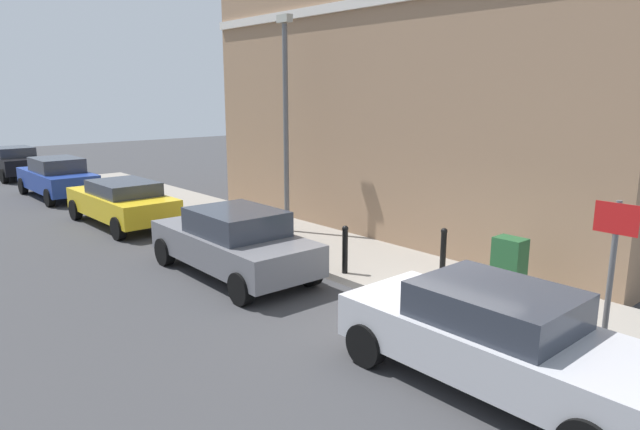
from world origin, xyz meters
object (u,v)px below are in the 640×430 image
object	(u,v)px
car_grey	(234,241)
car_yellow	(122,201)
bollard_far_kerb	(345,248)
utility_cabinet	(508,270)
car_silver	(496,337)
street_sign	(613,256)
bollard_near_cabinet	(443,251)
car_blue	(57,177)
lamppost	(286,116)
car_black	(14,162)

from	to	relation	value
car_grey	car_yellow	distance (m)	6.24
car_grey	bollard_far_kerb	size ratio (longest dim) A/B	4.23
car_yellow	utility_cabinet	world-z (taller)	car_yellow
car_yellow	car_silver	bearing A→B (deg)	178.93
car_silver	street_sign	distance (m)	2.13
car_yellow	utility_cabinet	xyz separation A→B (m)	(2.82, -11.10, -0.05)
car_silver	street_sign	world-z (taller)	street_sign
utility_cabinet	bollard_near_cabinet	world-z (taller)	utility_cabinet
car_grey	utility_cabinet	bearing A→B (deg)	-148.31
car_grey	street_sign	xyz separation A→B (m)	(1.79, -7.04, 0.90)
bollard_near_cabinet	street_sign	xyz separation A→B (m)	(-1.19, -3.73, 0.96)
car_blue	car_grey	bearing A→B (deg)	179.47
car_yellow	car_blue	world-z (taller)	car_blue
car_blue	bollard_far_kerb	size ratio (longest dim) A/B	4.30
car_yellow	street_sign	world-z (taller)	street_sign
utility_cabinet	lamppost	distance (m)	7.30
bollard_far_kerb	utility_cabinet	bearing A→B (deg)	-67.13
car_yellow	car_black	size ratio (longest dim) A/B	1.11
lamppost	car_grey	bearing A→B (deg)	-146.78
car_grey	car_blue	distance (m)	12.31
car_blue	utility_cabinet	world-z (taller)	car_blue
car_black	lamppost	size ratio (longest dim) A/B	0.70
car_grey	bollard_far_kerb	world-z (taller)	car_grey
bollard_near_cabinet	car_grey	bearing A→B (deg)	132.10
bollard_near_cabinet	bollard_far_kerb	xyz separation A→B (m)	(-1.38, 1.50, 0.00)
car_yellow	lamppost	size ratio (longest dim) A/B	0.78
car_grey	car_yellow	size ratio (longest dim) A/B	0.99
car_silver	lamppost	size ratio (longest dim) A/B	0.75
street_sign	car_blue	bearing A→B (deg)	95.21
car_blue	street_sign	bearing A→B (deg)	-175.19
car_silver	utility_cabinet	world-z (taller)	car_silver
bollard_near_cabinet	car_silver	bearing A→B (deg)	-134.32
car_grey	car_black	xyz separation A→B (m)	(0.08, 18.93, -0.00)
car_grey	car_silver	bearing A→B (deg)	-179.04
car_silver	street_sign	size ratio (longest dim) A/B	1.87
car_yellow	bollard_near_cabinet	xyz separation A→B (m)	(2.92, -9.55, -0.02)
street_sign	car_yellow	bearing A→B (deg)	97.39
car_black	street_sign	bearing A→B (deg)	-177.36
car_yellow	bollard_near_cabinet	bearing A→B (deg)	-163.76
bollard_near_cabinet	street_sign	bearing A→B (deg)	-107.72
car_silver	car_yellow	distance (m)	12.61
car_silver	street_sign	xyz separation A→B (m)	(1.79, -0.67, 0.92)
car_silver	bollard_near_cabinet	size ratio (longest dim) A/B	4.13
car_grey	street_sign	bearing A→B (deg)	-164.74
car_grey	car_blue	bearing A→B (deg)	0.83
car_blue	car_black	xyz separation A→B (m)	(0.05, 6.62, -0.03)
car_silver	car_black	xyz separation A→B (m)	(0.08, 25.30, 0.02)
street_sign	lamppost	world-z (taller)	lamppost
car_silver	car_yellow	world-z (taller)	car_silver
car_grey	car_black	bearing A→B (deg)	0.72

